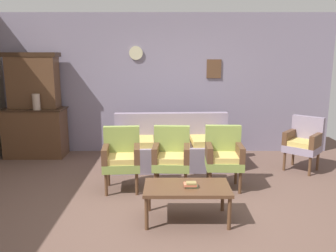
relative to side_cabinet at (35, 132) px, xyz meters
name	(u,v)px	position (x,y,z in m)	size (l,w,h in m)	color
ground_plane	(166,206)	(2.51, -2.25, -0.47)	(7.68, 7.68, 0.00)	brown
wall_back_with_decor	(166,84)	(2.51, 0.38, 0.89)	(6.40, 0.09, 2.70)	gray
side_cabinet	(35,132)	(0.00, 0.00, 0.00)	(1.16, 0.55, 0.93)	brown
cabinet_upper_hutch	(32,80)	(0.00, 0.08, 0.98)	(0.99, 0.38, 1.03)	brown
vase_on_cabinet	(35,102)	(0.12, -0.17, 0.61)	(0.14, 0.14, 0.29)	tan
floral_couch	(171,148)	(2.60, -0.61, -0.14)	(2.06, 0.90, 0.90)	gray
armchair_by_doorway	(121,156)	(1.86, -1.67, 0.03)	(0.56, 0.53, 0.90)	#849947
armchair_near_couch_end	(170,155)	(2.57, -1.63, 0.03)	(0.55, 0.52, 0.90)	#849947
armchair_near_cabinet	(223,154)	(3.34, -1.60, 0.03)	(0.54, 0.51, 0.90)	#849947
wingback_chair_by_fireplace	(303,141)	(4.80, -0.80, 0.03)	(0.71, 0.71, 0.90)	gray
coffee_table	(186,190)	(2.75, -2.63, -0.09)	(1.00, 0.56, 0.42)	brown
book_stack_on_table	(190,185)	(2.79, -2.67, -0.02)	(0.16, 0.11, 0.07)	#658E61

